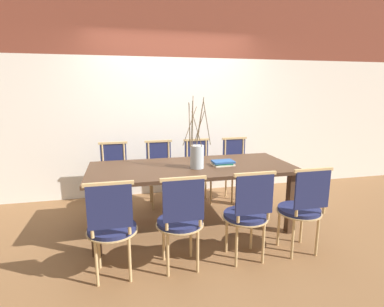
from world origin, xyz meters
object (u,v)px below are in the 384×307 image
(vase_centerpiece, at_px, (197,155))
(dining_table, at_px, (192,174))
(book_stack, at_px, (223,163))
(chair_near_center, at_px, (248,212))
(chair_far_center, at_px, (199,168))

(vase_centerpiece, bearing_deg, dining_table, 110.87)
(vase_centerpiece, bearing_deg, book_stack, 9.94)
(chair_near_center, height_order, book_stack, chair_near_center)
(dining_table, xyz_separation_m, vase_centerpiece, (0.04, -0.09, 0.24))
(dining_table, relative_size, book_stack, 9.09)
(dining_table, height_order, book_stack, book_stack)
(book_stack, bearing_deg, chair_far_center, 94.93)
(dining_table, xyz_separation_m, chair_near_center, (0.34, -0.83, -0.16))
(vase_centerpiece, xyz_separation_m, book_stack, (0.33, 0.06, -0.12))
(chair_near_center, xyz_separation_m, chair_far_center, (-0.05, 1.66, 0.00))
(dining_table, distance_m, book_stack, 0.39)
(chair_far_center, height_order, book_stack, chair_far_center)
(dining_table, relative_size, chair_far_center, 2.56)
(chair_far_center, height_order, vase_centerpiece, vase_centerpiece)
(dining_table, height_order, chair_far_center, chair_far_center)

